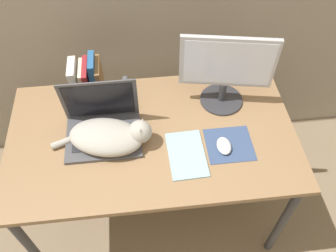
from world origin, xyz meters
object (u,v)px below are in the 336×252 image
(external_monitor, at_px, (226,70))
(notepad, at_px, (187,154))
(laptop, at_px, (103,126))
(computer_mouse, at_px, (224,146))
(cat, at_px, (110,136))
(webcam, at_px, (126,80))
(book_row, at_px, (88,82))

(external_monitor, bearing_deg, notepad, -125.58)
(laptop, xyz_separation_m, computer_mouse, (0.55, -0.15, -0.04))
(computer_mouse, bearing_deg, laptop, 164.71)
(cat, xyz_separation_m, external_monitor, (0.56, 0.22, 0.15))
(webcam, bearing_deg, book_row, -160.43)
(notepad, bearing_deg, laptop, 155.55)
(external_monitor, xyz_separation_m, webcam, (-0.48, 0.16, -0.17))
(laptop, xyz_separation_m, book_row, (-0.07, 0.24, 0.06))
(computer_mouse, distance_m, notepad, 0.18)
(laptop, bearing_deg, webcam, 68.96)
(laptop, distance_m, book_row, 0.26)
(cat, relative_size, external_monitor, 1.07)
(external_monitor, xyz_separation_m, computer_mouse, (-0.05, -0.29, -0.19))
(computer_mouse, distance_m, webcam, 0.63)
(laptop, distance_m, notepad, 0.41)
(computer_mouse, distance_m, book_row, 0.73)
(laptop, bearing_deg, book_row, 105.33)
(webcam, bearing_deg, laptop, -111.04)
(notepad, bearing_deg, webcam, 118.33)
(cat, relative_size, book_row, 1.84)
(notepad, bearing_deg, book_row, 136.98)
(computer_mouse, relative_size, notepad, 0.38)
(laptop, xyz_separation_m, external_monitor, (0.60, 0.14, 0.16))
(cat, xyz_separation_m, notepad, (0.34, -0.10, -0.06))
(book_row, bearing_deg, webcam, 19.57)
(cat, height_order, book_row, book_row)
(external_monitor, bearing_deg, book_row, 171.83)
(laptop, xyz_separation_m, cat, (0.04, -0.07, 0.01))
(external_monitor, distance_m, notepad, 0.44)
(notepad, bearing_deg, computer_mouse, 6.44)
(computer_mouse, xyz_separation_m, webcam, (-0.43, 0.46, 0.02))
(cat, height_order, computer_mouse, cat)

